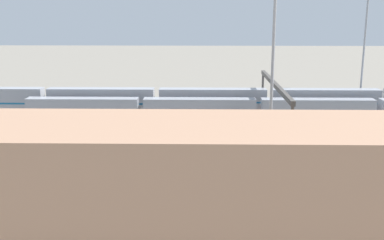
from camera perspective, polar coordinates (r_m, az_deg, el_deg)
ground_plane at (r=87.58m, az=0.97°, el=-1.12°), size 400.00×400.00×0.00m
track_bed_0 at (r=102.16m, az=1.01°, el=1.02°), size 140.00×2.80×0.12m
track_bed_1 at (r=97.28m, az=1.00°, el=0.39°), size 140.00×2.80×0.12m
track_bed_2 at (r=92.42m, az=0.99°, el=-0.31°), size 140.00×2.80×0.12m
track_bed_3 at (r=87.57m, az=0.97°, el=-1.08°), size 140.00×2.80×0.12m
track_bed_4 at (r=82.74m, az=0.96°, el=-1.95°), size 140.00×2.80×0.12m
track_bed_5 at (r=77.93m, az=0.94°, el=-2.92°), size 140.00×2.80×0.12m
track_bed_6 at (r=73.14m, az=0.92°, el=-4.02°), size 140.00×2.80×0.12m
train_on_track_6 at (r=73.24m, az=-6.78°, el=-2.38°), size 10.00×3.00×5.00m
train_on_track_4 at (r=82.39m, az=4.60°, el=-0.65°), size 95.60×3.00×3.80m
train_on_track_0 at (r=101.67m, az=2.52°, el=2.41°), size 119.80×3.06×5.00m
train_on_track_1 at (r=97.56m, az=8.04°, el=1.45°), size 95.60×3.06×3.80m
train_on_track_5 at (r=79.24m, az=-11.29°, el=-1.39°), size 90.60×3.00×4.40m
light_mast_0 at (r=109.15m, az=20.40°, el=11.36°), size 2.80×0.70×31.43m
light_mast_1 at (r=66.86m, az=9.91°, el=10.59°), size 2.80×0.70×30.10m
signal_gantry at (r=87.01m, az=10.03°, el=3.73°), size 0.70×35.00×8.80m
maintenance_shed at (r=48.66m, az=5.91°, el=-6.65°), size 56.67×14.23×10.69m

